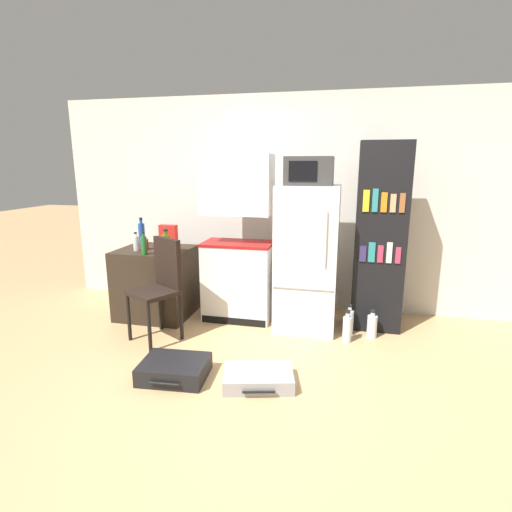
{
  "coord_description": "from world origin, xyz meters",
  "views": [
    {
      "loc": [
        0.56,
        -2.76,
        1.72
      ],
      "look_at": [
        -0.28,
        0.85,
        0.86
      ],
      "focal_mm": 28.0,
      "sensor_mm": 36.0,
      "label": 1
    }
  ],
  "objects_px": {
    "bowl": "(168,243)",
    "suitcase_small_flat": "(174,369)",
    "chair": "(161,280)",
    "water_bottle_back": "(347,329)",
    "bottle_clear_short": "(136,243)",
    "microwave": "(309,171)",
    "kitchen_hutch": "(238,246)",
    "cereal_box": "(169,239)",
    "suitcase_large_flat": "(258,378)",
    "water_bottle_middle": "(349,322)",
    "bottle_ketchup_red": "(145,244)",
    "bottle_olive_oil": "(166,245)",
    "bottle_green_tall": "(144,245)",
    "side_table": "(156,282)",
    "water_bottle_front": "(372,326)",
    "bottle_amber_beer": "(169,241)",
    "bottle_blue_soda": "(142,233)",
    "refrigerator": "(307,258)",
    "bookshelf": "(380,239)"
  },
  "relations": [
    {
      "from": "bowl",
      "to": "suitcase_small_flat",
      "type": "distance_m",
      "value": 1.81
    },
    {
      "from": "chair",
      "to": "water_bottle_back",
      "type": "distance_m",
      "value": 1.9
    },
    {
      "from": "bottle_clear_short",
      "to": "bowl",
      "type": "height_order",
      "value": "bottle_clear_short"
    },
    {
      "from": "bottle_clear_short",
      "to": "microwave",
      "type": "bearing_deg",
      "value": 5.43
    },
    {
      "from": "kitchen_hutch",
      "to": "microwave",
      "type": "height_order",
      "value": "kitchen_hutch"
    },
    {
      "from": "cereal_box",
      "to": "suitcase_large_flat",
      "type": "relative_size",
      "value": 0.48
    },
    {
      "from": "microwave",
      "to": "water_bottle_back",
      "type": "bearing_deg",
      "value": -33.48
    },
    {
      "from": "microwave",
      "to": "water_bottle_middle",
      "type": "relative_size",
      "value": 1.43
    },
    {
      "from": "bottle_ketchup_red",
      "to": "bowl",
      "type": "height_order",
      "value": "bottle_ketchup_red"
    },
    {
      "from": "microwave",
      "to": "bottle_olive_oil",
      "type": "height_order",
      "value": "microwave"
    },
    {
      "from": "bottle_green_tall",
      "to": "water_bottle_middle",
      "type": "distance_m",
      "value": 2.28
    },
    {
      "from": "side_table",
      "to": "microwave",
      "type": "distance_m",
      "value": 2.13
    },
    {
      "from": "chair",
      "to": "water_bottle_front",
      "type": "xyz_separation_m",
      "value": [
        2.06,
        0.46,
        -0.47
      ]
    },
    {
      "from": "kitchen_hutch",
      "to": "bottle_ketchup_red",
      "type": "height_order",
      "value": "kitchen_hutch"
    },
    {
      "from": "chair",
      "to": "bottle_olive_oil",
      "type": "bearing_deg",
      "value": 130.86
    },
    {
      "from": "bottle_amber_beer",
      "to": "bottle_blue_soda",
      "type": "bearing_deg",
      "value": 165.68
    },
    {
      "from": "bottle_olive_oil",
      "to": "water_bottle_back",
      "type": "relative_size",
      "value": 0.86
    },
    {
      "from": "side_table",
      "to": "suitcase_small_flat",
      "type": "height_order",
      "value": "side_table"
    },
    {
      "from": "side_table",
      "to": "water_bottle_back",
      "type": "bearing_deg",
      "value": -6.56
    },
    {
      "from": "side_table",
      "to": "refrigerator",
      "type": "relative_size",
      "value": 0.52
    },
    {
      "from": "bottle_clear_short",
      "to": "suitcase_large_flat",
      "type": "relative_size",
      "value": 0.33
    },
    {
      "from": "suitcase_small_flat",
      "to": "water_bottle_back",
      "type": "height_order",
      "value": "water_bottle_back"
    },
    {
      "from": "bowl",
      "to": "suitcase_large_flat",
      "type": "distance_m",
      "value": 2.16
    },
    {
      "from": "side_table",
      "to": "suitcase_small_flat",
      "type": "distance_m",
      "value": 1.52
    },
    {
      "from": "refrigerator",
      "to": "kitchen_hutch",
      "type": "bearing_deg",
      "value": 174.19
    },
    {
      "from": "bottle_clear_short",
      "to": "side_table",
      "type": "bearing_deg",
      "value": 42.27
    },
    {
      "from": "bowl",
      "to": "water_bottle_front",
      "type": "relative_size",
      "value": 0.48
    },
    {
      "from": "microwave",
      "to": "bottle_green_tall",
      "type": "distance_m",
      "value": 1.87
    },
    {
      "from": "kitchen_hutch",
      "to": "chair",
      "type": "relative_size",
      "value": 1.8
    },
    {
      "from": "bottle_blue_soda",
      "to": "bottle_amber_beer",
      "type": "xyz_separation_m",
      "value": [
        0.4,
        -0.1,
        -0.06
      ]
    },
    {
      "from": "water_bottle_middle",
      "to": "bottle_amber_beer",
      "type": "bearing_deg",
      "value": 174.85
    },
    {
      "from": "bottle_blue_soda",
      "to": "refrigerator",
      "type": "bearing_deg",
      "value": -5.25
    },
    {
      "from": "bottle_green_tall",
      "to": "bottle_blue_soda",
      "type": "height_order",
      "value": "bottle_blue_soda"
    },
    {
      "from": "bottle_ketchup_red",
      "to": "cereal_box",
      "type": "xyz_separation_m",
      "value": [
        0.33,
        -0.09,
        0.09
      ]
    },
    {
      "from": "bottle_clear_short",
      "to": "bowl",
      "type": "bearing_deg",
      "value": 60.16
    },
    {
      "from": "bottle_olive_oil",
      "to": "water_bottle_front",
      "type": "relative_size",
      "value": 0.97
    },
    {
      "from": "suitcase_small_flat",
      "to": "bottle_olive_oil",
      "type": "bearing_deg",
      "value": 112.25
    },
    {
      "from": "suitcase_large_flat",
      "to": "bowl",
      "type": "bearing_deg",
      "value": 120.23
    },
    {
      "from": "bottle_clear_short",
      "to": "water_bottle_back",
      "type": "xyz_separation_m",
      "value": [
        2.3,
        -0.12,
        -0.73
      ]
    },
    {
      "from": "suitcase_small_flat",
      "to": "cereal_box",
      "type": "bearing_deg",
      "value": 110.82
    },
    {
      "from": "side_table",
      "to": "bottle_blue_soda",
      "type": "bearing_deg",
      "value": 139.7
    },
    {
      "from": "bottle_clear_short",
      "to": "water_bottle_middle",
      "type": "bearing_deg",
      "value": 1.82
    },
    {
      "from": "bowl",
      "to": "suitcase_large_flat",
      "type": "bearing_deg",
      "value": -45.71
    },
    {
      "from": "bottle_blue_soda",
      "to": "microwave",
      "type": "bearing_deg",
      "value": -5.29
    },
    {
      "from": "chair",
      "to": "water_bottle_front",
      "type": "relative_size",
      "value": 3.44
    },
    {
      "from": "bottle_ketchup_red",
      "to": "water_bottle_front",
      "type": "bearing_deg",
      "value": -0.84
    },
    {
      "from": "bookshelf",
      "to": "water_bottle_back",
      "type": "distance_m",
      "value": 0.98
    },
    {
      "from": "side_table",
      "to": "bottle_green_tall",
      "type": "height_order",
      "value": "bottle_green_tall"
    },
    {
      "from": "bottle_clear_short",
      "to": "water_bottle_front",
      "type": "bearing_deg",
      "value": 1.0
    },
    {
      "from": "kitchen_hutch",
      "to": "bottle_olive_oil",
      "type": "distance_m",
      "value": 0.78
    }
  ]
}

